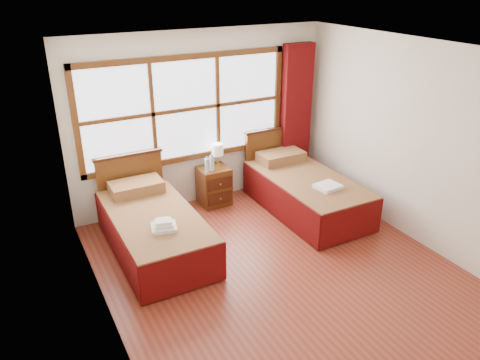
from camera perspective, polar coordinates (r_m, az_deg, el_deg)
floor at (r=5.79m, az=4.87°, el=-10.97°), size 4.50×4.50×0.00m
ceiling at (r=4.80m, az=5.99°, el=15.34°), size 4.50×4.50×0.00m
wall_back at (r=7.03m, az=-4.74°, el=7.35°), size 4.00×0.00×4.00m
wall_left at (r=4.47m, az=-16.70°, el=-3.88°), size 0.00×4.50×4.50m
wall_right at (r=6.42m, az=20.57°, el=4.20°), size 0.00×4.50×4.50m
window at (r=6.84m, az=-6.60°, el=8.56°), size 3.16×0.06×1.56m
curtain at (r=7.69m, az=6.80°, el=7.75°), size 0.50×0.16×2.30m
bed_left at (r=6.13m, az=-10.52°, el=-5.75°), size 1.04×2.06×1.01m
bed_right at (r=7.08m, az=7.82°, el=-1.27°), size 1.05×2.07×1.02m
nightstand at (r=7.19m, az=-3.17°, el=-0.74°), size 0.45×0.45×0.60m
towels_left at (r=5.60m, az=-9.28°, el=-5.50°), size 0.35×0.32×0.12m
towels_right at (r=6.64m, az=10.66°, el=-0.78°), size 0.36×0.33×0.05m
lamp at (r=7.09m, az=-2.77°, el=3.64°), size 0.18×0.18×0.34m
bottle_near at (r=6.89m, az=-4.06°, el=1.81°), size 0.06×0.06×0.24m
bottle_far at (r=6.95m, az=-3.45°, el=2.09°), size 0.07×0.07×0.25m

